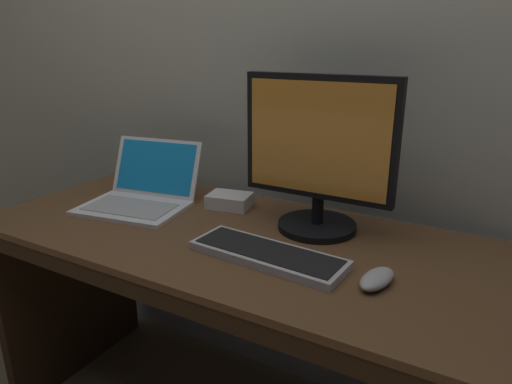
# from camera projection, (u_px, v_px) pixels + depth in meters

# --- Properties ---
(desk) EXTENTS (1.55, 0.66, 0.76)m
(desk) POSITION_uv_depth(u_px,v_px,m) (231.00, 307.00, 1.41)
(desk) COLOR brown
(desk) RESTS_ON ground
(laptop_white) EXTENTS (0.38, 0.37, 0.20)m
(laptop_white) POSITION_uv_depth(u_px,v_px,m) (140.00, 195.00, 1.55)
(laptop_white) COLOR white
(laptop_white) RESTS_ON desk
(external_monitor) EXTENTS (0.44, 0.23, 0.45)m
(external_monitor) POSITION_uv_depth(u_px,v_px,m) (318.00, 155.00, 1.29)
(external_monitor) COLOR black
(external_monitor) RESTS_ON desk
(wired_keyboard) EXTENTS (0.42, 0.17, 0.02)m
(wired_keyboard) POSITION_uv_depth(u_px,v_px,m) (268.00, 254.00, 1.18)
(wired_keyboard) COLOR #BCBCC1
(wired_keyboard) RESTS_ON desk
(computer_mouse) EXTENTS (0.08, 0.13, 0.03)m
(computer_mouse) POSITION_uv_depth(u_px,v_px,m) (377.00, 279.00, 1.05)
(computer_mouse) COLOR #B7B7BC
(computer_mouse) RESTS_ON desk
(external_drive_box) EXTENTS (0.16, 0.12, 0.05)m
(external_drive_box) POSITION_uv_depth(u_px,v_px,m) (230.00, 201.00, 1.54)
(external_drive_box) COLOR silver
(external_drive_box) RESTS_ON desk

